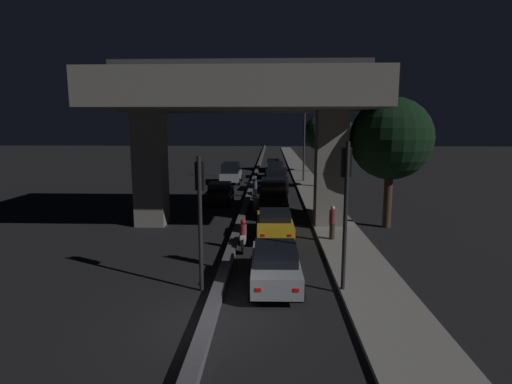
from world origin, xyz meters
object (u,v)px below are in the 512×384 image
(traffic_light_left_of_median, at_px, (200,200))
(motorcycle_red_filtering_mid, at_px, (256,208))
(car_silver_second_oncoming, at_px, (231,172))
(car_dark_green_sixth, at_px, (273,165))
(street_lamp, at_px, (301,135))
(car_black_fourth, at_px, (277,179))
(car_taxi_yellow_second, at_px, (275,223))
(traffic_light_right_of_median, at_px, (346,191))
(car_black_fifth, at_px, (274,170))
(car_black_lead_oncoming, at_px, (219,192))
(motorcycle_black_filtering_far, at_px, (255,189))
(motorcycle_white_filtering_near, at_px, (243,237))
(car_black_third, at_px, (273,193))
(pedestrian_on_sidewalk, at_px, (332,222))
(car_silver_lead, at_px, (275,264))

(traffic_light_left_of_median, bearing_deg, motorcycle_red_filtering_mid, 82.48)
(car_silver_second_oncoming, bearing_deg, car_dark_green_sixth, 158.17)
(car_silver_second_oncoming, relative_size, motorcycle_red_filtering_mid, 2.55)
(street_lamp, height_order, car_black_fourth, street_lamp)
(street_lamp, relative_size, car_taxi_yellow_second, 1.88)
(car_silver_second_oncoming, bearing_deg, car_black_fourth, 43.76)
(traffic_light_right_of_median, xyz_separation_m, car_black_fifth, (-2.11, 29.98, -2.58))
(car_black_fifth, relative_size, car_silver_second_oncoming, 0.99)
(car_black_lead_oncoming, bearing_deg, motorcycle_red_filtering_mid, 31.91)
(car_black_fifth, height_order, car_dark_green_sixth, car_black_fifth)
(car_taxi_yellow_second, distance_m, car_black_fifth, 23.21)
(car_black_fourth, bearing_deg, motorcycle_black_filtering_far, 153.90)
(traffic_light_right_of_median, relative_size, motorcycle_white_filtering_near, 2.64)
(street_lamp, height_order, car_black_fifth, street_lamp)
(car_taxi_yellow_second, bearing_deg, car_black_third, -1.34)
(car_taxi_yellow_second, height_order, car_black_lead_oncoming, car_black_lead_oncoming)
(street_lamp, relative_size, car_black_third, 1.86)
(car_dark_green_sixth, bearing_deg, traffic_light_left_of_median, 176.69)
(pedestrian_on_sidewalk, bearing_deg, traffic_light_left_of_median, -132.04)
(street_lamp, xyz_separation_m, car_taxi_yellow_second, (-2.73, -19.89, -3.96))
(traffic_light_right_of_median, relative_size, car_dark_green_sixth, 1.07)
(car_black_lead_oncoming, height_order, motorcycle_white_filtering_near, car_black_lead_oncoming)
(car_black_lead_oncoming, bearing_deg, traffic_light_right_of_median, 22.46)
(motorcycle_black_filtering_far, distance_m, pedestrian_on_sidewalk, 12.86)
(car_black_fifth, bearing_deg, traffic_light_right_of_median, -178.62)
(street_lamp, xyz_separation_m, pedestrian_on_sidewalk, (0.05, -20.75, -3.68))
(car_taxi_yellow_second, bearing_deg, traffic_light_right_of_median, -163.20)
(car_silver_lead, height_order, car_black_lead_oncoming, car_silver_lead)
(car_silver_second_oncoming, distance_m, pedestrian_on_sidewalk, 21.10)
(car_silver_lead, bearing_deg, motorcycle_red_filtering_mid, 4.85)
(motorcycle_white_filtering_near, height_order, pedestrian_on_sidewalk, pedestrian_on_sidewalk)
(traffic_light_left_of_median, xyz_separation_m, car_black_third, (2.52, 13.88, -2.14))
(car_taxi_yellow_second, xyz_separation_m, car_black_fifth, (0.15, 23.20, 0.20))
(car_dark_green_sixth, distance_m, motorcycle_black_filtering_far, 18.46)
(car_dark_green_sixth, bearing_deg, motorcycle_red_filtering_mid, 178.18)
(car_silver_second_oncoming, xyz_separation_m, motorcycle_black_filtering_far, (2.68, -7.79, -0.40))
(traffic_light_right_of_median, distance_m, car_black_fourth, 21.50)
(traffic_light_right_of_median, height_order, car_taxi_yellow_second, traffic_light_right_of_median)
(car_dark_green_sixth, height_order, pedestrian_on_sidewalk, pedestrian_on_sidewalk)
(car_silver_second_oncoming, distance_m, motorcycle_white_filtering_near, 21.46)
(car_silver_lead, xyz_separation_m, car_dark_green_sixth, (0.05, 35.94, -0.00))
(traffic_light_left_of_median, distance_m, car_black_fourth, 21.56)
(car_black_lead_oncoming, distance_m, motorcycle_white_filtering_near, 11.36)
(traffic_light_left_of_median, xyz_separation_m, car_black_fourth, (2.85, 21.26, -2.17))
(traffic_light_left_of_median, xyz_separation_m, street_lamp, (5.28, 26.66, 1.49))
(car_silver_second_oncoming, bearing_deg, pedestrian_on_sidewalk, 18.83)
(traffic_light_left_of_median, distance_m, car_dark_green_sixth, 36.63)
(car_dark_green_sixth, xyz_separation_m, motorcycle_black_filtering_far, (-1.49, -18.40, -0.11))
(traffic_light_right_of_median, bearing_deg, car_black_fifth, 94.03)
(car_silver_lead, distance_m, car_taxi_yellow_second, 6.25)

